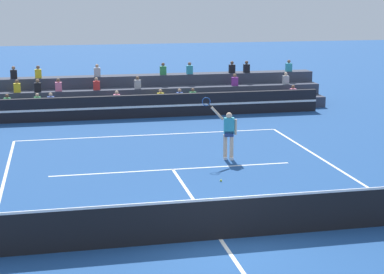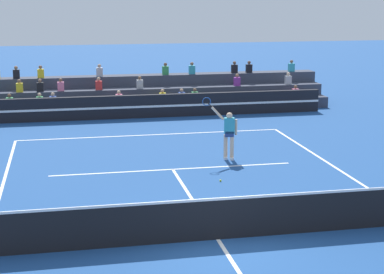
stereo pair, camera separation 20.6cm
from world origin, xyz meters
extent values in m
plane|color=navy|center=(0.00, 0.00, 0.00)|extent=(120.00, 120.00, 0.00)
cube|color=white|center=(0.00, 11.90, 0.00)|extent=(11.00, 0.10, 0.01)
cube|color=white|center=(0.00, 6.43, 0.00)|extent=(8.25, 0.10, 0.01)
cube|color=white|center=(0.00, 0.00, 0.00)|extent=(0.10, 12.85, 0.01)
cube|color=black|center=(0.00, 0.00, 0.50)|extent=(11.90, 0.02, 1.00)
cube|color=white|center=(0.00, 0.00, 1.03)|extent=(11.90, 0.04, 0.06)
cube|color=black|center=(0.00, 15.74, 0.55)|extent=(18.00, 0.24, 1.10)
cube|color=white|center=(0.00, 15.61, 0.55)|extent=(18.00, 0.02, 0.10)
cube|color=#383D4C|center=(0.00, 17.01, 0.28)|extent=(19.87, 0.95, 0.55)
cube|color=pink|center=(8.24, 16.84, 0.77)|extent=(0.32, 0.22, 0.44)
sphere|color=brown|center=(8.24, 16.84, 1.09)|extent=(0.18, 0.18, 0.18)
cube|color=#2D4CA5|center=(-4.02, 16.84, 0.77)|extent=(0.32, 0.22, 0.44)
sphere|color=beige|center=(-4.02, 16.84, 1.09)|extent=(0.18, 0.18, 0.18)
cube|color=#2D4CA5|center=(2.26, 16.84, 0.77)|extent=(0.32, 0.22, 0.44)
sphere|color=tan|center=(2.26, 16.84, 1.09)|extent=(0.18, 0.18, 0.18)
cube|color=yellow|center=(1.29, 16.84, 0.77)|extent=(0.32, 0.22, 0.44)
sphere|color=tan|center=(1.29, 16.84, 1.09)|extent=(0.18, 0.18, 0.18)
cube|color=pink|center=(-0.87, 16.84, 0.77)|extent=(0.32, 0.22, 0.44)
sphere|color=beige|center=(-0.87, 16.84, 1.09)|extent=(0.18, 0.18, 0.18)
cube|color=#338C4C|center=(-4.64, 16.84, 0.77)|extent=(0.32, 0.22, 0.44)
sphere|color=beige|center=(-4.64, 16.84, 1.09)|extent=(0.18, 0.18, 0.18)
cube|color=#338C4C|center=(-6.03, 16.84, 0.77)|extent=(0.32, 0.22, 0.44)
sphere|color=brown|center=(-6.03, 16.84, 1.09)|extent=(0.18, 0.18, 0.18)
cube|color=#338C4C|center=(2.93, 16.84, 0.77)|extent=(0.32, 0.22, 0.44)
sphere|color=brown|center=(2.93, 16.84, 1.09)|extent=(0.18, 0.18, 0.18)
cube|color=#383D4C|center=(0.00, 17.96, 0.55)|extent=(19.87, 0.95, 1.10)
cube|color=red|center=(-1.77, 17.79, 1.32)|extent=(0.32, 0.22, 0.44)
sphere|color=tan|center=(-1.77, 17.79, 1.64)|extent=(0.18, 0.18, 0.18)
cube|color=pink|center=(-3.63, 17.79, 1.32)|extent=(0.32, 0.22, 0.44)
sphere|color=brown|center=(-3.63, 17.79, 1.64)|extent=(0.18, 0.18, 0.18)
cube|color=#B2B2B7|center=(8.17, 17.79, 1.32)|extent=(0.32, 0.22, 0.44)
sphere|color=beige|center=(8.17, 17.79, 1.64)|extent=(0.18, 0.18, 0.18)
cube|color=black|center=(-4.62, 17.79, 1.32)|extent=(0.32, 0.22, 0.44)
sphere|color=#9E7051|center=(-4.62, 17.79, 1.64)|extent=(0.18, 0.18, 0.18)
cube|color=purple|center=(5.37, 17.79, 1.32)|extent=(0.32, 0.22, 0.44)
sphere|color=#9E7051|center=(5.37, 17.79, 1.64)|extent=(0.18, 0.18, 0.18)
cube|color=#B2B2B7|center=(0.28, 17.79, 1.32)|extent=(0.32, 0.22, 0.44)
sphere|color=brown|center=(0.28, 17.79, 1.64)|extent=(0.18, 0.18, 0.18)
cube|color=yellow|center=(-5.60, 17.79, 1.32)|extent=(0.32, 0.22, 0.44)
sphere|color=brown|center=(-5.60, 17.79, 1.64)|extent=(0.18, 0.18, 0.18)
cube|color=#383D4C|center=(0.00, 18.91, 0.83)|extent=(19.87, 0.95, 1.65)
cube|color=black|center=(5.48, 18.74, 1.87)|extent=(0.32, 0.22, 0.44)
sphere|color=brown|center=(5.48, 18.74, 2.19)|extent=(0.18, 0.18, 0.18)
cube|color=black|center=(6.29, 18.74, 1.87)|extent=(0.32, 0.22, 0.44)
sphere|color=brown|center=(6.29, 18.74, 2.19)|extent=(0.18, 0.18, 0.18)
cube|color=teal|center=(8.68, 18.74, 1.87)|extent=(0.32, 0.22, 0.44)
sphere|color=brown|center=(8.68, 18.74, 2.19)|extent=(0.18, 0.18, 0.18)
cube|color=#338C4C|center=(1.75, 18.74, 1.87)|extent=(0.32, 0.22, 0.44)
sphere|color=brown|center=(1.75, 18.74, 2.19)|extent=(0.18, 0.18, 0.18)
cube|color=yellow|center=(-4.59, 18.74, 1.87)|extent=(0.32, 0.22, 0.44)
sphere|color=brown|center=(-4.59, 18.74, 2.19)|extent=(0.18, 0.18, 0.18)
cube|color=#B2B2B7|center=(-1.66, 18.74, 1.87)|extent=(0.32, 0.22, 0.44)
sphere|color=tan|center=(-1.66, 18.74, 2.19)|extent=(0.18, 0.18, 0.18)
cube|color=teal|center=(3.17, 18.74, 1.87)|extent=(0.32, 0.22, 0.44)
sphere|color=brown|center=(3.17, 18.74, 2.19)|extent=(0.18, 0.18, 0.18)
cube|color=black|center=(-5.78, 18.74, 1.87)|extent=(0.32, 0.22, 0.44)
sphere|color=#9E7051|center=(-5.78, 18.74, 2.19)|extent=(0.18, 0.18, 0.18)
cylinder|color=beige|center=(2.30, 7.31, 0.45)|extent=(0.14, 0.14, 0.90)
cylinder|color=beige|center=(2.10, 7.43, 0.45)|extent=(0.14, 0.14, 0.90)
cube|color=navy|center=(2.21, 7.35, 0.94)|extent=(0.35, 0.25, 0.20)
cube|color=teal|center=(2.21, 7.35, 1.24)|extent=(0.39, 0.25, 0.56)
sphere|color=beige|center=(2.21, 7.35, 1.60)|extent=(0.22, 0.22, 0.22)
cube|color=white|center=(2.30, 7.27, 0.04)|extent=(0.16, 0.28, 0.09)
cube|color=white|center=(2.09, 7.39, 0.04)|extent=(0.16, 0.28, 0.09)
cylinder|color=beige|center=(2.44, 7.31, 1.18)|extent=(0.09, 0.09, 0.56)
cylinder|color=beige|center=(1.79, 7.42, 1.68)|extent=(0.48, 0.16, 0.50)
cylinder|color=black|center=(1.52, 7.46, 1.98)|extent=(0.18, 0.06, 0.18)
torus|color=#1E4C99|center=(1.40, 7.48, 2.11)|extent=(0.43, 0.10, 0.44)
sphere|color=#C6DB33|center=(1.24, 4.71, 0.03)|extent=(0.07, 0.07, 0.07)
camera|label=1|loc=(-3.73, -14.17, 5.87)|focal=60.00mm
camera|label=2|loc=(-3.53, -14.21, 5.87)|focal=60.00mm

